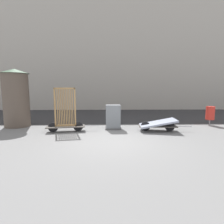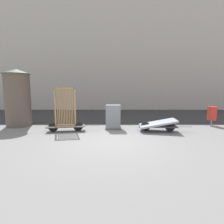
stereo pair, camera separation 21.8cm
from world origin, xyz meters
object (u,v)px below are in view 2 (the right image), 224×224
(bike_cart_with_mattress, at_px, (158,124))
(trash_bin, at_px, (212,113))
(advertising_column, at_px, (18,97))
(utility_cabinet, at_px, (113,118))
(bike_cart_with_bedframe, at_px, (66,116))

(bike_cart_with_mattress, bearing_deg, trash_bin, 26.31)
(trash_bin, distance_m, advertising_column, 10.55)
(bike_cart_with_mattress, xyz_separation_m, utility_cabinet, (-2.11, 0.53, 0.22))
(bike_cart_with_mattress, distance_m, trash_bin, 3.54)
(bike_cart_with_mattress, distance_m, utility_cabinet, 2.19)
(advertising_column, bearing_deg, bike_cart_with_mattress, -10.12)
(utility_cabinet, bearing_deg, bike_cart_with_mattress, -14.16)
(bike_cart_with_bedframe, height_order, bike_cart_with_mattress, bike_cart_with_bedframe)
(trash_bin, xyz_separation_m, advertising_column, (-10.52, 0.00, 0.87))
(bike_cart_with_bedframe, bearing_deg, bike_cart_with_mattress, -8.61)
(utility_cabinet, bearing_deg, trash_bin, 8.02)
(utility_cabinet, xyz_separation_m, advertising_column, (-5.13, 0.76, 0.99))
(utility_cabinet, distance_m, advertising_column, 5.28)
(trash_bin, bearing_deg, bike_cart_with_mattress, -158.46)
(advertising_column, bearing_deg, utility_cabinet, -8.42)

